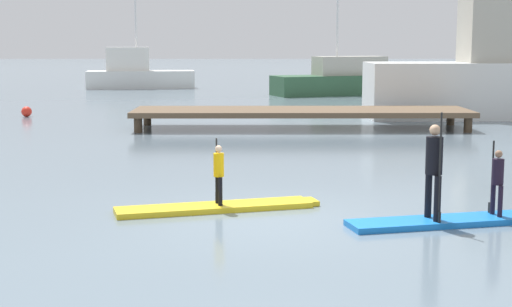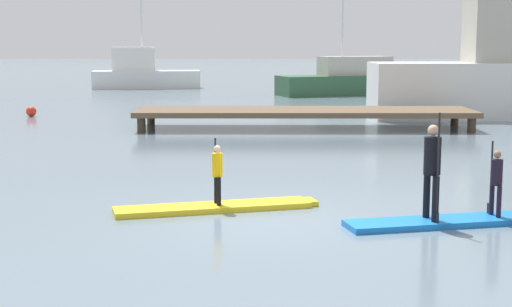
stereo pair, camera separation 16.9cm
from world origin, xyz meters
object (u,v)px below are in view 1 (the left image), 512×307
object	(u,v)px
paddleboard_far	(450,221)
trawler_grey_distant	(137,74)
paddler_child_front	(497,179)
mooring_buoy_far	(27,112)
paddleboard_near	(218,207)
paddler_adult	(434,165)
fishing_boat_green_midground	(350,80)
paddler_child_solo	(219,171)

from	to	relation	value
paddleboard_far	trawler_grey_distant	xyz separation A→B (m)	(-10.67, 37.26, 0.88)
paddler_child_front	mooring_buoy_far	size ratio (longest dim) A/B	3.02
paddleboard_near	mooring_buoy_far	size ratio (longest dim) A/B	8.98
paddler_adult	fishing_boat_green_midground	world-z (taller)	fishing_boat_green_midground
paddleboard_near	paddleboard_far	bearing A→B (deg)	-15.79
paddleboard_near	fishing_boat_green_midground	xyz separation A→B (m)	(6.22, 30.27, 0.75)
paddleboard_near	paddler_child_solo	world-z (taller)	paddler_child_solo
paddler_child_solo	paddler_adult	size ratio (longest dim) A/B	0.66
paddler_child_solo	paddler_child_front	size ratio (longest dim) A/B	0.95
paddler_child_solo	fishing_boat_green_midground	bearing A→B (deg)	78.41
paddler_adult	paddler_child_front	bearing A→B (deg)	14.27
paddler_adult	paddleboard_far	bearing A→B (deg)	14.57
paddleboard_far	fishing_boat_green_midground	distance (m)	31.47
trawler_grey_distant	paddleboard_near	bearing A→B (deg)	-79.41
paddler_child_front	paddler_adult	bearing A→B (deg)	-165.73
fishing_boat_green_midground	paddleboard_far	bearing A→B (deg)	-94.20
paddler_child_solo	mooring_buoy_far	xyz separation A→B (m)	(-8.47, 17.29, -0.50)
paddleboard_near	mooring_buoy_far	xyz separation A→B (m)	(-8.46, 17.30, 0.16)
paddleboard_near	trawler_grey_distant	xyz separation A→B (m)	(-6.76, 36.15, 0.88)
paddler_child_solo	paddler_child_front	xyz separation A→B (m)	(4.73, -0.91, 0.02)
paddler_child_solo	mooring_buoy_far	distance (m)	19.26
paddler_adult	trawler_grey_distant	xyz separation A→B (m)	(-10.35, 37.34, -0.07)
paddler_child_solo	paddler_adult	bearing A→B (deg)	-18.56
paddleboard_near	trawler_grey_distant	size ratio (longest dim) A/B	0.53
paddleboard_near	paddler_child_solo	distance (m)	0.65
fishing_boat_green_midground	paddler_child_front	bearing A→B (deg)	-92.72
paddler_child_solo	fishing_boat_green_midground	xyz separation A→B (m)	(6.21, 30.25, 0.10)
paddleboard_far	mooring_buoy_far	world-z (taller)	mooring_buoy_far
paddler_child_solo	trawler_grey_distant	size ratio (longest dim) A/B	0.17
fishing_boat_green_midground	mooring_buoy_far	world-z (taller)	fishing_boat_green_midground
paddler_child_solo	paddler_child_front	distance (m)	4.82
paddler_child_solo	paddleboard_far	size ratio (longest dim) A/B	0.33
paddleboard_near	paddler_adult	size ratio (longest dim) A/B	2.08
paddler_child_front	fishing_boat_green_midground	bearing A→B (deg)	87.28
paddler_adult	mooring_buoy_far	distance (m)	22.09
paddleboard_near	paddleboard_far	size ratio (longest dim) A/B	1.05
paddleboard_far	trawler_grey_distant	distance (m)	38.77
paddleboard_near	fishing_boat_green_midground	world-z (taller)	fishing_boat_green_midground
paddler_child_front	trawler_grey_distant	size ratio (longest dim) A/B	0.18
paddleboard_far	paddler_child_front	world-z (taller)	paddler_child_front
paddler_child_solo	paddleboard_far	xyz separation A→B (m)	(3.90, -1.12, -0.65)
fishing_boat_green_midground	trawler_grey_distant	distance (m)	14.25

